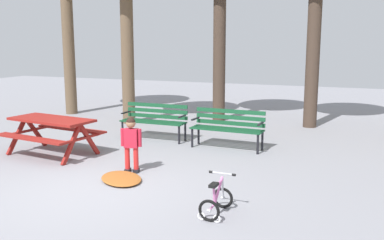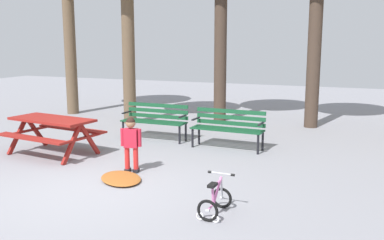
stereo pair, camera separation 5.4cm
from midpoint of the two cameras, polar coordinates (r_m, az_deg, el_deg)
name	(u,v)px [view 1 (the left image)]	position (r m, az deg, el deg)	size (l,w,h in m)	color
ground	(86,190)	(7.22, -13.85, -8.87)	(36.00, 36.00, 0.00)	gray
picnic_table	(52,127)	(9.45, -18.03, -0.84)	(1.96, 1.56, 0.79)	maroon
park_bench_far_left	(155,118)	(10.49, -5.04, 0.22)	(1.60, 0.46, 0.85)	#144728
park_bench_left	(228,125)	(9.59, 4.58, -0.71)	(1.61, 0.51, 0.85)	#144728
child_standing	(131,140)	(7.85, -8.15, -2.67)	(0.37, 0.22, 1.00)	red
kids_bicycle	(216,201)	(6.01, 2.92, -10.48)	(0.39, 0.57, 0.54)	black
leaf_pile	(121,178)	(7.56, -9.44, -7.54)	(0.92, 0.65, 0.07)	#9E5623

